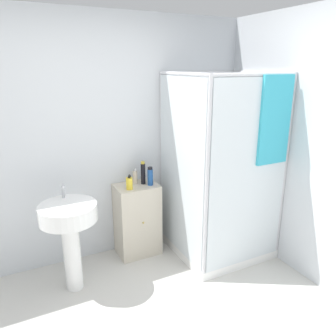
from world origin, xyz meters
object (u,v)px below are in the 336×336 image
soap_dispenser (129,183)px  shampoo_bottle_blue (150,176)px  shampoo_bottle_tall_black (143,173)px  sink (69,226)px  lotion_bottle_white (135,177)px

soap_dispenser → shampoo_bottle_blue: size_ratio=0.79×
shampoo_bottle_tall_black → sink: bearing=-158.9°
sink → lotion_bottle_white: bearing=26.1°
lotion_bottle_white → shampoo_bottle_tall_black: bearing=-36.6°
shampoo_bottle_tall_black → shampoo_bottle_blue: shampoo_bottle_tall_black is taller
lotion_bottle_white → soap_dispenser: bearing=-129.5°
shampoo_bottle_tall_black → shampoo_bottle_blue: bearing=-54.0°
soap_dispenser → shampoo_bottle_tall_black: bearing=25.2°
lotion_bottle_white → shampoo_bottle_blue: bearing=-45.2°
shampoo_bottle_blue → lotion_bottle_white: size_ratio=1.19×
shampoo_bottle_tall_black → lotion_bottle_white: 0.10m
sink → lotion_bottle_white: sink is taller
shampoo_bottle_tall_black → lotion_bottle_white: bearing=143.4°
sink → shampoo_bottle_blue: 0.96m
soap_dispenser → sink: bearing=-160.2°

